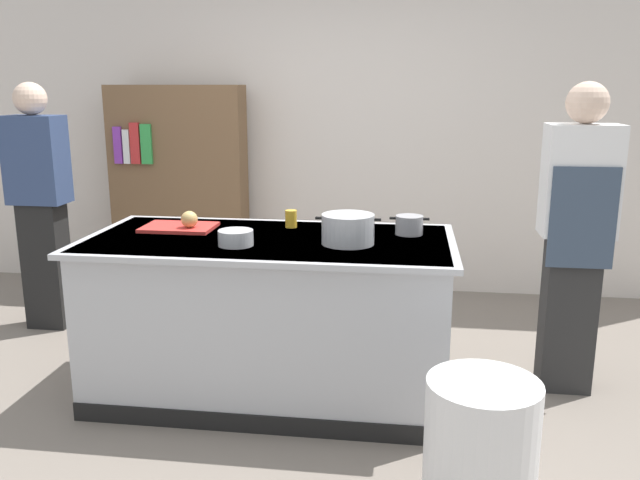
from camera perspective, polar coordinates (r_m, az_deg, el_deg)
ground_plane at (r=3.82m, az=-4.24°, el=-13.09°), size 10.00×10.00×0.00m
back_wall at (r=5.49m, az=0.11°, el=11.31°), size 6.40×0.12×3.00m
counter_island at (r=3.64m, az=-4.36°, el=-6.51°), size 1.98×0.98×0.90m
cutting_board at (r=3.80m, az=-12.20°, el=1.09°), size 0.40×0.28×0.02m
onion at (r=3.73m, az=-11.33°, el=1.78°), size 0.09×0.09×0.09m
stock_pot at (r=3.36m, az=2.45°, el=0.95°), size 0.34×0.27×0.15m
sauce_pan at (r=3.61m, az=7.79°, el=1.31°), size 0.22×0.15×0.10m
mixing_bowl at (r=3.36m, az=-7.37°, el=0.19°), size 0.18×0.18×0.08m
juice_cup at (r=3.76m, az=-2.54°, el=1.86°), size 0.07×0.07×0.10m
trash_bin at (r=2.76m, az=13.80°, el=-17.60°), size 0.44×0.44×0.60m
person_chef at (r=3.82m, az=21.40°, el=0.58°), size 0.38×0.25×1.72m
person_guest at (r=4.94m, az=-23.22°, el=3.12°), size 0.38×0.24×1.72m
bookshelf at (r=5.54m, az=-12.16°, el=4.28°), size 1.10×0.31×1.70m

